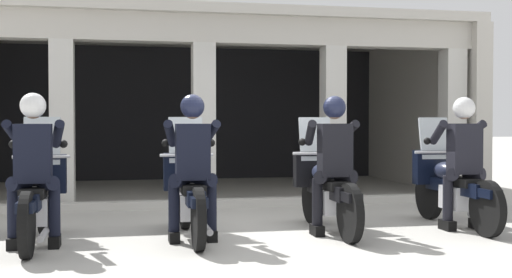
{
  "coord_description": "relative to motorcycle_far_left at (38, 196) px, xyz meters",
  "views": [
    {
      "loc": [
        -1.56,
        -7.33,
        1.29
      ],
      "look_at": [
        0.0,
        0.17,
        1.09
      ],
      "focal_mm": 45.58,
      "sensor_mm": 36.0,
      "label": 1
    }
  ],
  "objects": [
    {
      "name": "ground_plane",
      "position": [
        2.43,
        3.12,
        -0.5
      ],
      "size": [
        80.0,
        80.0,
        0.0
      ],
      "primitive_type": "plane",
      "color": "#A8A59E"
    },
    {
      "name": "station_building",
      "position": [
        2.14,
        5.51,
        1.49
      ],
      "size": [
        9.65,
        5.11,
        3.12
      ],
      "color": "black",
      "rests_on": "ground"
    },
    {
      "name": "kerb_strip",
      "position": [
        2.14,
        2.46,
        -0.44
      ],
      "size": [
        9.15,
        0.24,
        0.12
      ],
      "primitive_type": "cube",
      "color": "#B7B5AD",
      "rests_on": "ground"
    },
    {
      "name": "motorcycle_far_left",
      "position": [
        0.0,
        0.0,
        0.0
      ],
      "size": [
        0.62,
        2.04,
        1.35
      ],
      "rotation": [
        0.0,
        0.0,
        -0.09
      ],
      "color": "black",
      "rests_on": "ground"
    },
    {
      "name": "police_officer_far_left",
      "position": [
        -0.0,
        -0.28,
        0.44
      ],
      "size": [
        0.63,
        0.61,
        1.58
      ],
      "rotation": [
        0.0,
        0.0,
        -0.09
      ],
      "color": "black",
      "rests_on": "ground"
    },
    {
      "name": "motorcycle_center_left",
      "position": [
        1.62,
        0.02,
        0.0
      ],
      "size": [
        0.62,
        2.04,
        1.35
      ],
      "rotation": [
        0.0,
        0.0,
        -0.06
      ],
      "color": "black",
      "rests_on": "ground"
    },
    {
      "name": "police_officer_center_left",
      "position": [
        1.62,
        -0.26,
        0.44
      ],
      "size": [
        0.63,
        0.61,
        1.58
      ],
      "rotation": [
        0.0,
        0.0,
        -0.06
      ],
      "color": "black",
      "rests_on": "ground"
    },
    {
      "name": "motorcycle_center_right",
      "position": [
        3.25,
        0.12,
        0.0
      ],
      "size": [
        0.62,
        2.04,
        1.35
      ],
      "rotation": [
        0.0,
        0.0,
        -0.1
      ],
      "color": "black",
      "rests_on": "ground"
    },
    {
      "name": "police_officer_center_right",
      "position": [
        3.25,
        -0.17,
        0.44
      ],
      "size": [
        0.63,
        0.61,
        1.58
      ],
      "rotation": [
        0.0,
        0.0,
        -0.1
      ],
      "color": "black",
      "rests_on": "ground"
    },
    {
      "name": "motorcycle_far_right",
      "position": [
        4.87,
        0.14,
        0.0
      ],
      "size": [
        0.62,
        2.04,
        1.35
      ],
      "rotation": [
        0.0,
        0.0,
        -0.04
      ],
      "color": "black",
      "rests_on": "ground"
    },
    {
      "name": "police_officer_far_right",
      "position": [
        4.87,
        -0.14,
        0.44
      ],
      "size": [
        0.63,
        0.61,
        1.58
      ],
      "rotation": [
        0.0,
        0.0,
        -0.04
      ],
      "color": "black",
      "rests_on": "ground"
    }
  ]
}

